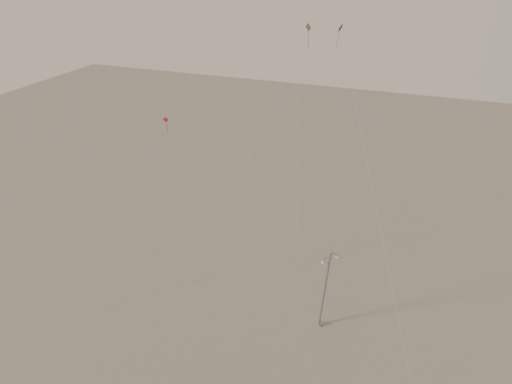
% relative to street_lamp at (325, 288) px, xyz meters
% --- Properties ---
extents(ground, '(160.00, 160.00, 0.00)m').
position_rel_street_lamp_xyz_m(ground, '(-6.72, -3.55, -4.54)').
color(ground, gray).
rests_on(ground, ground).
extents(street_lamp, '(1.54, 0.90, 8.51)m').
position_rel_street_lamp_xyz_m(street_lamp, '(0.00, 0.00, 0.00)').
color(street_lamp, '#95999D').
rests_on(street_lamp, ground).
extents(kite_0, '(2.87, 2.16, 30.74)m').
position_rel_street_lamp_xyz_m(kite_0, '(-17.62, 5.84, 20.24)').
color(kite_0, maroon).
rests_on(kite_0, ground).
extents(kite_1, '(8.79, 8.75, 23.95)m').
position_rel_street_lamp_xyz_m(kite_1, '(-7.08, 7.60, 13.27)').
color(kite_1, '#332E2B').
rests_on(kite_1, ground).
extents(kite_3, '(2.43, 11.09, 15.50)m').
position_rel_street_lamp_xyz_m(kite_3, '(-18.12, 3.40, 6.80)').
color(kite_3, maroon).
rests_on(kite_3, ground).
extents(kite_4, '(10.98, 16.81, 23.69)m').
position_rel_street_lamp_xyz_m(kite_4, '(0.17, 7.47, 12.47)').
color(kite_4, '#332E2B').
rests_on(kite_4, ground).
extents(kite_5, '(5.32, 14.55, 28.32)m').
position_rel_street_lamp_xyz_m(kite_5, '(-7.97, 17.90, 17.28)').
color(kite_5, '#9A3919').
rests_on(kite_5, ground).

